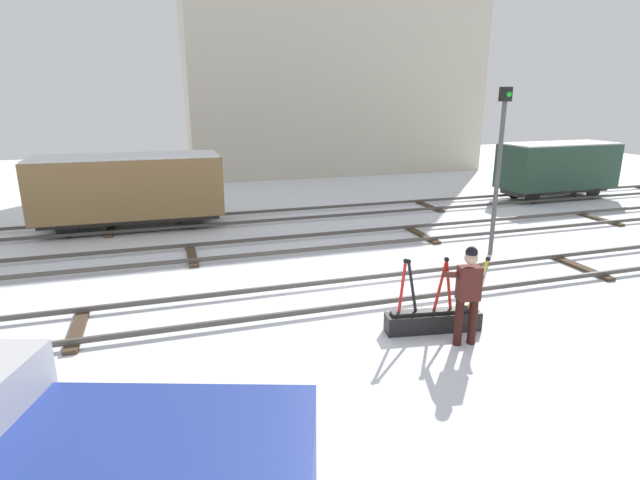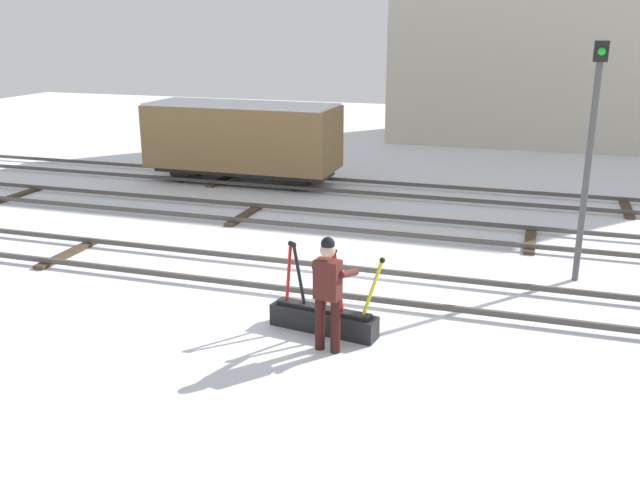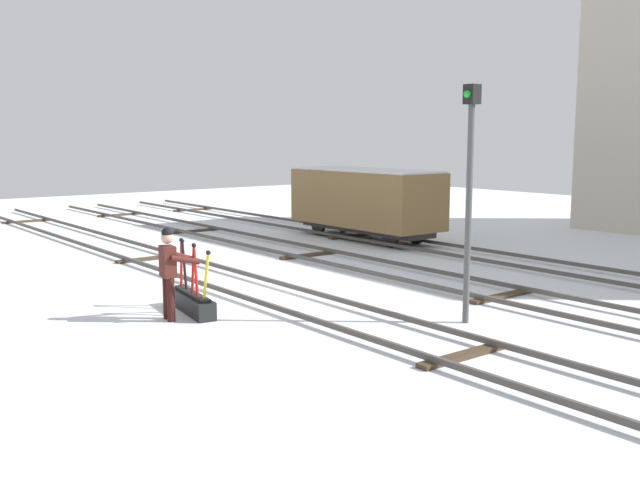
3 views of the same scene
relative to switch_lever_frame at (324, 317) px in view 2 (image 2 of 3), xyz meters
The scene contains 8 objects.
ground_plane 2.06m from the switch_lever_frame, 103.82° to the left, with size 60.00×60.00×0.00m, color silver.
track_main_line 2.05m from the switch_lever_frame, 103.82° to the left, with size 44.00×1.94×0.18m.
track_siding_near 6.00m from the switch_lever_frame, 94.67° to the left, with size 44.00×1.94×0.18m.
track_siding_far 9.68m from the switch_lever_frame, 92.89° to the left, with size 44.00×1.94×0.18m.
switch_lever_frame is the anchor object (origin of this frame).
rail_worker 1.02m from the switch_lever_frame, 66.32° to the right, with size 0.61×0.74×1.81m.
signal_post 5.93m from the switch_lever_frame, 43.41° to the left, with size 0.24×0.32×4.47m.
freight_car_mid_siding 11.25m from the switch_lever_frame, 120.27° to the left, with size 5.82×2.15×2.42m.
Camera 2 is at (3.60, -11.88, 4.80)m, focal length 39.35 mm.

